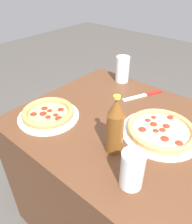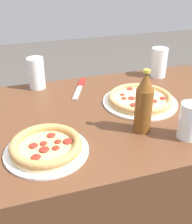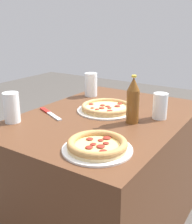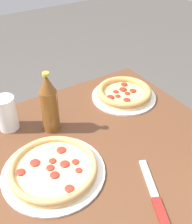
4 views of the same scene
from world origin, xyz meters
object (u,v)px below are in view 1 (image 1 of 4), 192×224
Objects in this scene: pizza_salami at (161,130)px; glass_orange_juice at (122,70)px; pizza_pepperoni at (48,113)px; knife at (144,95)px; beer_bottle at (115,126)px; glass_red_wine at (132,171)px.

glass_orange_juice is at bearing -36.48° from pizza_salami.
pizza_pepperoni reaches higher than knife.
beer_bottle is 1.04× the size of knife.
pizza_salami is 1.37× the size of beer_bottle.
glass_orange_juice is 0.66× the size of knife.
glass_orange_juice is (0.45, -0.59, 0.01)m from glass_red_wine.
glass_red_wine is at bearing 172.40° from pizza_pepperoni.
knife is at bearing -116.94° from pizza_pepperoni.
beer_bottle reaches higher than glass_orange_juice.
pizza_pepperoni is at bearing 27.02° from pizza_salami.
glass_red_wine is (-0.49, 0.07, 0.04)m from pizza_pepperoni.
glass_red_wine is at bearing 146.14° from beer_bottle.
glass_orange_juice is (0.41, -0.30, 0.05)m from pizza_salami.
pizza_pepperoni is 0.53m from glass_orange_juice.
pizza_salami is 0.30m from glass_red_wine.
beer_bottle is (0.13, -0.09, 0.05)m from glass_red_wine.
pizza_salami is 1.43× the size of knife.
glass_red_wine is at bearing 98.66° from pizza_salami.
glass_orange_juice reaches higher than pizza_salami.
pizza_pepperoni reaches higher than pizza_salami.
pizza_pepperoni is 1.17× the size of beer_bottle.
pizza_pepperoni is 2.10× the size of glass_red_wine.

